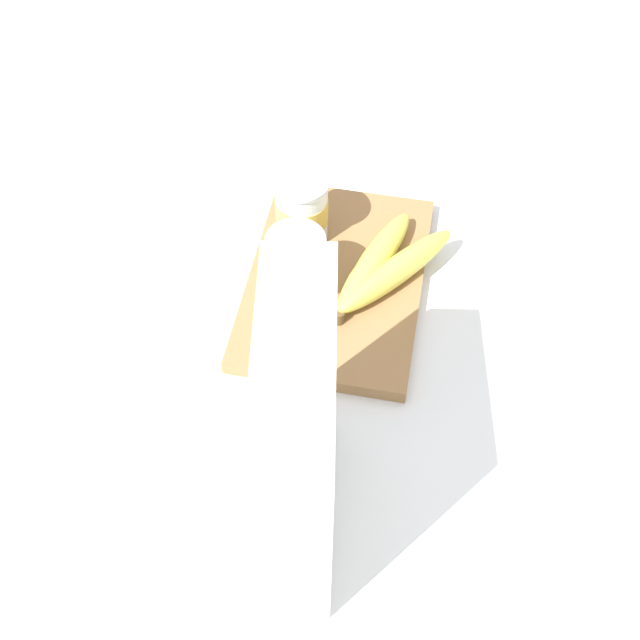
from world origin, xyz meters
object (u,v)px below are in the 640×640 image
object	(u,v)px
yogurt_cup_front	(297,268)
yogurt_cup_back	(302,208)
cutting_board	(336,282)
banana_bunch	(385,266)
cereal_box	(298,446)

from	to	relation	value
yogurt_cup_front	yogurt_cup_back	distance (m)	0.10
cutting_board	banana_bunch	world-z (taller)	banana_bunch
cutting_board	yogurt_cup_front	size ratio (longest dim) A/B	3.15
cutting_board	yogurt_cup_front	world-z (taller)	yogurt_cup_front
cereal_box	banana_bunch	distance (m)	0.33
yogurt_cup_front	banana_bunch	bearing A→B (deg)	-65.06
cereal_box	banana_bunch	world-z (taller)	cereal_box
cereal_box	yogurt_cup_back	xyz separation A→B (m)	(0.36, 0.07, -0.08)
cutting_board	cereal_box	distance (m)	0.33
banana_bunch	yogurt_cup_back	bearing A→B (deg)	66.09
cereal_box	yogurt_cup_front	world-z (taller)	cereal_box
yogurt_cup_front	yogurt_cup_back	bearing A→B (deg)	8.08
cutting_board	cereal_box	size ratio (longest dim) A/B	1.01
yogurt_cup_front	banana_bunch	xyz separation A→B (m)	(0.05, -0.10, -0.03)
cutting_board	banana_bunch	bearing A→B (deg)	-77.91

